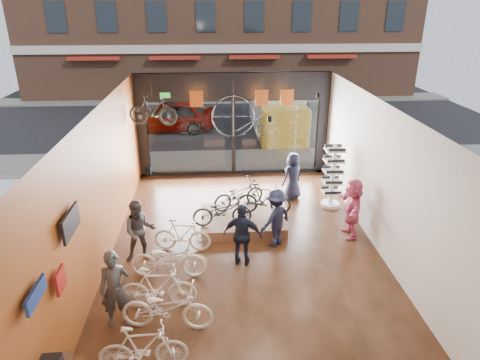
{
  "coord_description": "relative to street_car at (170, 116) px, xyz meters",
  "views": [
    {
      "loc": [
        -0.79,
        -9.23,
        6.12
      ],
      "look_at": [
        -0.07,
        1.4,
        1.63
      ],
      "focal_mm": 32.0,
      "sensor_mm": 36.0,
      "label": 1
    }
  ],
  "objects": [
    {
      "name": "ground_plane",
      "position": [
        2.89,
        -12.0,
        -0.79
      ],
      "size": [
        7.0,
        12.0,
        0.04
      ],
      "primitive_type": "cube",
      "color": "black",
      "rests_on": "ground"
    },
    {
      "name": "ceiling",
      "position": [
        2.89,
        -12.0,
        3.05
      ],
      "size": [
        7.0,
        12.0,
        0.04
      ],
      "primitive_type": "cube",
      "color": "black",
      "rests_on": "ground"
    },
    {
      "name": "wall_left",
      "position": [
        -0.63,
        -12.0,
        1.13
      ],
      "size": [
        0.04,
        12.0,
        3.8
      ],
      "primitive_type": "cube",
      "color": "#B05622",
      "rests_on": "ground"
    },
    {
      "name": "wall_right",
      "position": [
        6.41,
        -12.0,
        1.13
      ],
      "size": [
        0.04,
        12.0,
        3.8
      ],
      "primitive_type": "cube",
      "color": "beige",
      "rests_on": "ground"
    },
    {
      "name": "storefront",
      "position": [
        2.89,
        -6.0,
        1.13
      ],
      "size": [
        7.0,
        0.26,
        3.8
      ],
      "primitive_type": null,
      "color": "black",
      "rests_on": "ground"
    },
    {
      "name": "exit_sign",
      "position": [
        0.49,
        -6.12,
        2.28
      ],
      "size": [
        0.35,
        0.06,
        0.18
      ],
      "primitive_type": "cube",
      "color": "#198C26",
      "rests_on": "storefront"
    },
    {
      "name": "street_road",
      "position": [
        2.89,
        3.0,
        -0.78
      ],
      "size": [
        30.0,
        18.0,
        0.02
      ],
      "primitive_type": "cube",
      "color": "black",
      "rests_on": "ground"
    },
    {
      "name": "sidewalk_near",
      "position": [
        2.89,
        -4.8,
        -0.71
      ],
      "size": [
        30.0,
        2.4,
        0.12
      ],
      "primitive_type": "cube",
      "color": "slate",
      "rests_on": "ground"
    },
    {
      "name": "sidewalk_far",
      "position": [
        2.89,
        7.0,
        -0.71
      ],
      "size": [
        30.0,
        2.0,
        0.12
      ],
      "primitive_type": "cube",
      "color": "slate",
      "rests_on": "ground"
    },
    {
      "name": "street_car",
      "position": [
        0.0,
        0.0,
        0.0
      ],
      "size": [
        4.53,
        1.82,
        1.54
      ],
      "primitive_type": "imported",
      "rotation": [
        0.0,
        0.0,
        -1.57
      ],
      "color": "gray",
      "rests_on": "street_road"
    },
    {
      "name": "box_truck",
      "position": [
        5.33,
        -1.0,
        0.52
      ],
      "size": [
        2.18,
        6.55,
        2.58
      ],
      "primitive_type": null,
      "color": "silver",
      "rests_on": "street_road"
    },
    {
      "name": "floor_bike_1",
      "position": [
        0.79,
        -15.36,
        -0.29
      ],
      "size": [
        1.61,
        0.52,
        0.96
      ],
      "primitive_type": "imported",
      "rotation": [
        0.0,
        0.0,
        1.62
      ],
      "color": "beige",
      "rests_on": "ground_plane"
    },
    {
      "name": "floor_bike_2",
      "position": [
        1.12,
        -14.31,
        -0.29
      ],
      "size": [
        1.91,
        0.87,
        0.97
      ],
      "primitive_type": "imported",
      "rotation": [
        0.0,
        0.0,
        1.45
      ],
      "color": "beige",
      "rests_on": "ground_plane"
    },
    {
      "name": "floor_bike_3",
      "position": [
        0.86,
        -13.66,
        -0.28
      ],
      "size": [
        1.66,
        0.49,
        0.99
      ],
      "primitive_type": "imported",
      "rotation": [
        0.0,
        0.0,
        1.56
      ],
      "color": "beige",
      "rests_on": "ground_plane"
    },
    {
      "name": "floor_bike_4",
      "position": [
        0.99,
        -12.55,
        -0.3
      ],
      "size": [
        1.86,
        0.79,
        0.95
      ],
      "primitive_type": "imported",
      "rotation": [
        0.0,
        0.0,
        1.48
      ],
      "color": "beige",
      "rests_on": "ground_plane"
    },
    {
      "name": "floor_bike_5",
      "position": [
        1.25,
        -11.4,
        -0.32
      ],
      "size": [
        1.56,
        0.65,
        0.91
      ],
      "primitive_type": "imported",
      "rotation": [
        0.0,
        0.0,
        1.42
      ],
      "color": "beige",
      "rests_on": "ground_plane"
    },
    {
      "name": "display_platform",
      "position": [
        2.92,
        -10.18,
        -0.62
      ],
      "size": [
        2.4,
        1.8,
        0.3
      ],
      "primitive_type": "cube",
      "color": "#4F2C1D",
      "rests_on": "ground_plane"
    },
    {
      "name": "display_bike_left",
      "position": [
        2.32,
        -10.64,
        -0.04
      ],
      "size": [
        1.67,
        0.66,
        0.86
      ],
      "primitive_type": "imported",
      "rotation": [
        0.0,
        0.0,
        1.62
      ],
      "color": "black",
      "rests_on": "display_platform"
    },
    {
      "name": "display_bike_mid",
      "position": [
        3.56,
        -10.04,
        0.0
      ],
      "size": [
        1.63,
        0.71,
        0.95
      ],
      "primitive_type": "imported",
      "rotation": [
        0.0,
        0.0,
        1.4
      ],
      "color": "black",
      "rests_on": "display_platform"
    },
    {
      "name": "display_bike_right",
      "position": [
        2.85,
        -9.56,
        -0.03
      ],
      "size": [
        1.75,
        1.25,
        0.88
      ],
      "primitive_type": "imported",
      "rotation": [
        0.0,
        0.0,
        2.02
      ],
      "color": "black",
      "rests_on": "display_platform"
    },
    {
      "name": "customer_0",
      "position": [
        0.1,
        -14.12,
        0.07
      ],
      "size": [
        0.67,
        0.49,
        1.68
      ],
      "primitive_type": "imported",
      "rotation": [
        0.0,
        0.0,
        0.16
      ],
      "color": "#3F3F44",
      "rests_on": "ground_plane"
    },
    {
      "name": "customer_1",
      "position": [
        0.23,
        -11.75,
        0.04
      ],
      "size": [
        0.89,
        0.75,
        1.63
      ],
      "primitive_type": "imported",
      "rotation": [
        0.0,
        0.0,
        0.17
      ],
      "color": "#3F3F44",
      "rests_on": "ground_plane"
    },
    {
      "name": "customer_2",
      "position": [
        2.78,
        -12.14,
        0.05
      ],
      "size": [
        1.04,
        0.64,
        1.64
      ],
      "primitive_type": "imported",
      "rotation": [
        0.0,
        0.0,
        2.88
      ],
      "color": "#161C33",
      "rests_on": "ground_plane"
    },
    {
      "name": "customer_3",
      "position": [
        3.71,
        -11.3,
        0.05
      ],
      "size": [
        1.2,
        1.14,
        1.63
      ],
      "primitive_type": "imported",
      "rotation": [
        0.0,
        0.0,
        3.84
      ],
      "color": "#161C33",
      "rests_on": "ground_plane"
    },
    {
      "name": "customer_4",
      "position": [
        4.71,
        -8.4,
        0.02
      ],
      "size": [
        0.92,
        0.85,
        1.59
      ],
      "primitive_type": "imported",
      "rotation": [
        0.0,
        0.0,
        3.73
      ],
      "color": "#161C33",
      "rests_on": "ground_plane"
    },
    {
      "name": "customer_5",
      "position": [
        5.89,
        -10.93,
        0.08
      ],
      "size": [
        0.62,
        1.61,
        1.7
      ],
      "primitive_type": "imported",
      "rotation": [
        0.0,
        0.0,
        4.64
      ],
      "color": "#CC4C72",
      "rests_on": "ground_plane"
    },
    {
      "name": "sunglasses_rack",
      "position": [
        5.84,
        -9.07,
        0.25
      ],
      "size": [
        0.69,
        0.6,
        2.04
      ],
      "primitive_type": null,
      "rotation": [
        0.0,
        0.0,
        -0.2
      ],
      "color": "white",
      "rests_on": "ground_plane"
    },
    {
      "name": "wall_merch",
      "position": [
        -0.49,
        -15.5,
        0.53
      ],
      "size": [
        0.4,
        2.4,
        2.6
      ],
      "primitive_type": null,
      "color": "navy",
      "rests_on": "wall_left"
    },
    {
      "name": "penny_farthing",
      "position": [
        3.12,
        -7.29,
        1.73
      ],
      "size": [
        1.81,
        0.06,
        1.45
      ],
      "primitive_type": null,
      "color": "black",
      "rests_on": "ceiling"
    },
    {
      "name": "hung_bike",
      "position": [
        0.25,
        -7.8,
        2.15
      ],
      "size": [
        1.64,
        0.77,
        0.95
      ],
      "primitive_type": "imported",
      "rotation": [
        0.0,
        0.0,
        1.36
      ],
      "color": "black",
      "rests_on": "ceiling"
    },
    {
      "name": "jersey_left",
      "position": [
        1.6,
        -6.8,
        2.28
      ],
      "size": [
        0.45,
        0.03,
        0.55
      ],
      "primitive_type": "cube",
      "color": "#CC5919",
      "rests_on": "ceiling"
    },
    {
      "name": "jersey_mid",
      "position": [
        3.82,
        -6.8,
        2.28
      ],
      "size": [
        0.45,
        0.03,
        0.55
      ],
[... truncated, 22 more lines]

